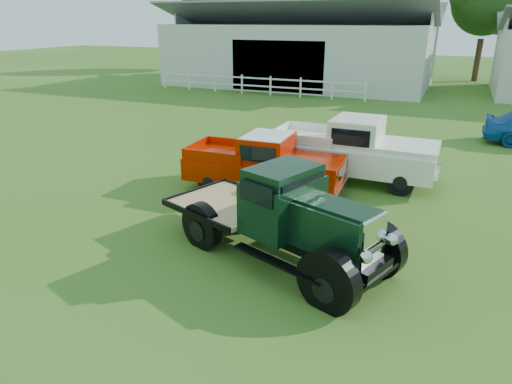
% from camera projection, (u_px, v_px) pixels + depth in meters
% --- Properties ---
extents(ground, '(120.00, 120.00, 0.00)m').
position_uv_depth(ground, '(224.00, 257.00, 9.38)').
color(ground, '#3C6016').
extents(shed_left, '(18.80, 10.20, 5.60)m').
position_uv_depth(shed_left, '(301.00, 45.00, 33.26)').
color(shed_left, '#BCBCBC').
rests_on(shed_left, ground).
extents(fence_rail, '(14.20, 0.16, 1.20)m').
position_uv_depth(fence_rail, '(256.00, 85.00, 29.28)').
color(fence_rail, white).
rests_on(fence_rail, ground).
extents(tree_a, '(6.30, 6.30, 10.50)m').
position_uv_depth(tree_a, '(214.00, 11.00, 42.49)').
color(tree_a, black).
rests_on(tree_a, ground).
extents(tree_b, '(6.90, 6.90, 11.50)m').
position_uv_depth(tree_b, '(367.00, 4.00, 37.93)').
color(tree_b, black).
rests_on(tree_b, ground).
extents(tree_c, '(5.40, 5.40, 9.00)m').
position_uv_depth(tree_c, '(484.00, 20.00, 34.16)').
color(tree_c, black).
rests_on(tree_c, ground).
extents(vintage_flatbed, '(5.34, 3.54, 1.97)m').
position_uv_depth(vintage_flatbed, '(279.00, 213.00, 9.06)').
color(vintage_flatbed, black).
rests_on(vintage_flatbed, ground).
extents(red_pickup, '(4.60, 1.91, 1.65)m').
position_uv_depth(red_pickup, '(264.00, 163.00, 12.70)').
color(red_pickup, '#B71A00').
rests_on(red_pickup, ground).
extents(white_pickup, '(5.06, 2.03, 1.84)m').
position_uv_depth(white_pickup, '(352.00, 149.00, 13.66)').
color(white_pickup, white).
rests_on(white_pickup, ground).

